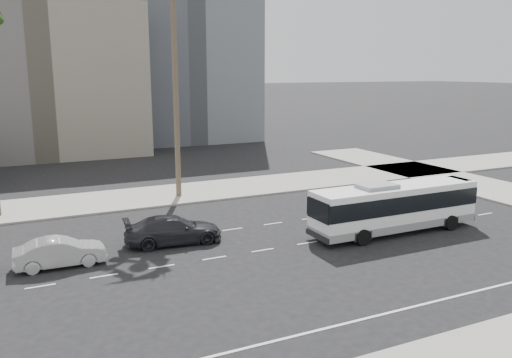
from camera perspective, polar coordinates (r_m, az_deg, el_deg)
ground at (r=31.97m, az=5.60°, el=-6.97°), size 700.00×700.00×0.00m
sidewalk_north at (r=45.41m, az=-4.52°, el=-1.19°), size 120.00×7.00×0.15m
midrise_beige_west at (r=70.96m, az=-22.82°, el=9.89°), size 24.00×18.00×18.00m
midrise_gray_center at (r=81.44m, az=-8.78°, el=13.61°), size 20.00×20.00×26.00m
civic_tower at (r=277.66m, az=-23.59°, el=16.78°), size 42.00×42.00×129.00m
highrise_right at (r=264.13m, az=-12.66°, el=16.92°), size 26.00×26.00×70.00m
highrise_far at (r=299.09m, az=-9.13°, el=15.46°), size 22.00×22.00×60.00m
city_bus at (r=34.59m, az=14.89°, el=-2.86°), size 11.54×2.83×3.31m
car_a at (r=31.97m, az=-9.00°, el=-5.48°), size 2.93×6.01×1.68m
car_b at (r=29.88m, az=-20.54°, el=-7.49°), size 1.75×4.72×1.54m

